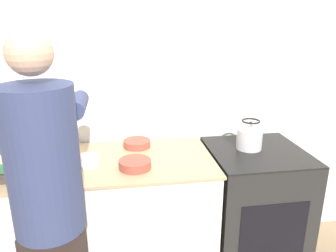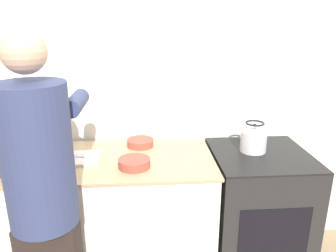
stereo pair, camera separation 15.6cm
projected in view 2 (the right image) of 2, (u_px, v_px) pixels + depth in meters
The scene contains 11 objects.
wall_back at pixel (144, 90), 2.44m from camera, with size 8.00×0.05×2.60m.
counter at pixel (99, 220), 2.29m from camera, with size 1.57×0.70×0.92m.
oven at pixel (256, 213), 2.36m from camera, with size 0.65×0.66×0.93m.
person at pixel (44, 198), 1.61m from camera, with size 0.37×0.61×1.77m.
cutting_board at pixel (77, 158), 2.13m from camera, with size 0.29×0.23×0.02m.
knife at pixel (72, 156), 2.15m from camera, with size 0.24×0.07×0.01m.
kettle at pixel (254, 139), 2.23m from camera, with size 0.18×0.18×0.21m.
bowl_prep at pixel (134, 163), 2.02m from camera, with size 0.20×0.20×0.05m.
bowl_mixing at pixel (140, 143), 2.36m from camera, with size 0.19×0.19×0.05m.
canister_jar at pixel (8, 143), 2.20m from camera, with size 0.14×0.14×0.16m.
book_stack at pixel (2, 156), 1.96m from camera, with size 0.25×0.29×0.20m.
Camera 2 is at (-0.00, -1.67, 1.80)m, focal length 35.00 mm.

